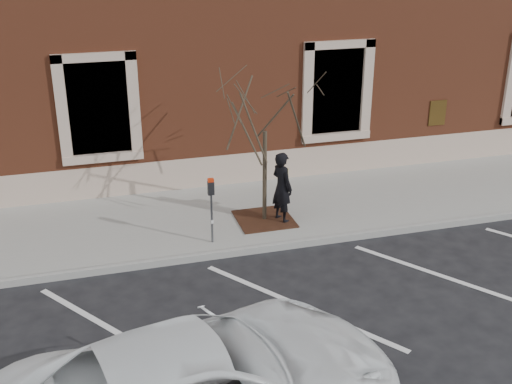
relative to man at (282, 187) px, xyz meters
name	(u,v)px	position (x,y,z in m)	size (l,w,h in m)	color
ground	(264,250)	(-0.72, -1.01, -0.97)	(120.00, 120.00, 0.00)	#28282B
sidewalk_near	(243,214)	(-0.72, 0.74, -0.89)	(40.00, 3.50, 0.15)	#9E9D95
curb_near	(264,248)	(-0.72, -1.06, -0.89)	(40.00, 0.12, 0.15)	#9E9E99
parking_stripes	(298,305)	(-0.72, -3.21, -0.96)	(28.00, 4.40, 0.01)	silver
building_civic	(189,12)	(-0.72, 6.73, 3.03)	(40.00, 8.62, 8.00)	brown
man	(282,187)	(0.00, 0.00, 0.00)	(0.60, 0.39, 1.63)	black
parking_meter	(211,199)	(-1.74, -0.62, 0.19)	(0.13, 0.10, 1.44)	#595B60
tree_grate	(264,219)	(-0.36, 0.15, -0.80)	(1.25, 1.25, 0.03)	#3F2414
sapling	(265,105)	(-0.36, 0.15, 1.86)	(2.29, 2.29, 3.82)	#413627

